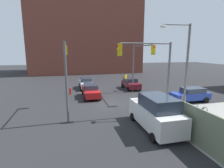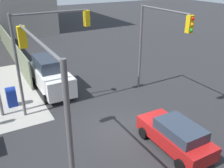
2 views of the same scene
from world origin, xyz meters
name	(u,v)px [view 1 (image 1 of 2)]	position (x,y,z in m)	size (l,w,h in m)	color
ground_plane	(109,103)	(0.00, 0.00, 0.00)	(120.00, 120.00, 0.00)	#28282B
building_brick_west	(85,36)	(-32.00, 0.62, 9.84)	(16.00, 28.00, 19.68)	brown
traffic_signal_nw_corner	(140,60)	(-2.12, 4.50, 4.67)	(6.16, 0.36, 6.50)	#59595B
traffic_signal_se_corner	(66,64)	(2.60, -4.50, 4.60)	(5.03, 0.36, 6.50)	#59595B
traffic_signal_ne_corner	(150,64)	(4.50, 2.61, 4.60)	(0.36, 5.00, 6.50)	#59595B
street_lamp_corner	(183,63)	(5.16, 5.43, 4.70)	(0.65, 2.66, 8.00)	slate
warning_sign_two_way	(126,80)	(-5.40, 3.74, 1.64)	(0.48, 0.48, 2.40)	#4C4C4C
mailbox_blue	(183,111)	(6.20, 5.00, 0.76)	(0.56, 0.64, 1.43)	navy
fire_hydrant	(70,91)	(-5.00, -4.20, 0.49)	(0.26, 0.26, 0.94)	red
hatchback_blue	(191,94)	(1.81, 9.16, 0.84)	(2.02, 4.28, 1.62)	#1E389E
coupe_white	(86,83)	(-8.33, -1.77, 0.84)	(4.12, 2.02, 1.62)	white
sedan_red	(91,91)	(-2.84, -1.70, 0.84)	(4.34, 2.02, 1.62)	#B21919
sedan_maroon	(131,83)	(-6.38, 4.88, 0.84)	(4.21, 2.02, 1.62)	maroon
van_white_delivery	(156,113)	(7.38, 1.80, 1.28)	(5.40, 2.32, 2.62)	white
pedestrian_crossing	(184,102)	(4.20, 6.50, 0.88)	(0.36, 0.36, 1.69)	#9E937A
bicycle_leaning_on_fence	(199,111)	(5.60, 7.20, 0.35)	(0.05, 1.75, 0.97)	black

